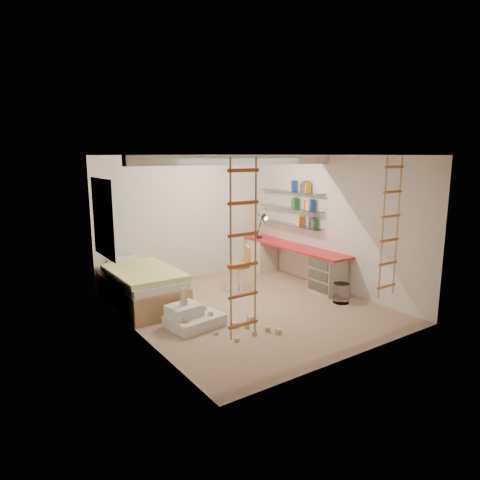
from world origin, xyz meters
TOP-DOWN VIEW (x-y plane):
  - floor at (0.00, 0.00)m, footprint 4.50×4.50m
  - ceiling_beam at (0.00, 0.30)m, footprint 4.00×0.18m
  - window_frame at (-1.97, 1.50)m, footprint 0.06×1.15m
  - window_blind at (-1.93, 1.50)m, footprint 0.02×1.00m
  - rope_ladder_left at (-1.35, -1.75)m, footprint 0.41×0.04m
  - rope_ladder_right at (1.35, -1.75)m, footprint 0.41×0.04m
  - waste_bin at (1.50, -0.71)m, footprint 0.29×0.29m
  - desk at (1.72, 0.86)m, footprint 0.56×2.80m
  - shelves at (1.87, 1.13)m, footprint 0.25×1.80m
  - bed at (-1.48, 1.23)m, footprint 1.02×2.00m
  - task_lamp at (1.67, 1.82)m, footprint 0.14×0.36m
  - swivel_chair at (0.41, 0.92)m, footprint 0.67×0.67m
  - play_platform at (-1.22, -0.16)m, footprint 0.87×0.72m
  - toy_blocks at (-0.89, -0.54)m, footprint 1.19×1.14m
  - books at (1.87, 1.13)m, footprint 0.14×0.58m

SIDE VIEW (x-z plane):
  - floor at x=0.00m, z-range 0.00..0.00m
  - play_platform at x=-1.22m, z-range -0.04..0.31m
  - toy_blocks at x=-0.89m, z-range -0.14..0.48m
  - waste_bin at x=1.50m, z-range 0.00..0.36m
  - swivel_chair at x=0.41m, z-range -0.11..0.76m
  - bed at x=-1.48m, z-range -0.02..0.67m
  - desk at x=1.72m, z-range 0.03..0.78m
  - task_lamp at x=1.67m, z-range 0.85..1.42m
  - shelves at x=1.87m, z-range 1.14..1.86m
  - rope_ladder_left at x=-1.35m, z-range 0.45..2.58m
  - rope_ladder_right at x=1.35m, z-range 0.45..2.58m
  - window_frame at x=-1.97m, z-range 0.88..2.23m
  - window_blind at x=-1.93m, z-range 0.95..2.15m
  - books at x=1.87m, z-range 1.17..2.09m
  - ceiling_beam at x=0.00m, z-range 2.44..2.60m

